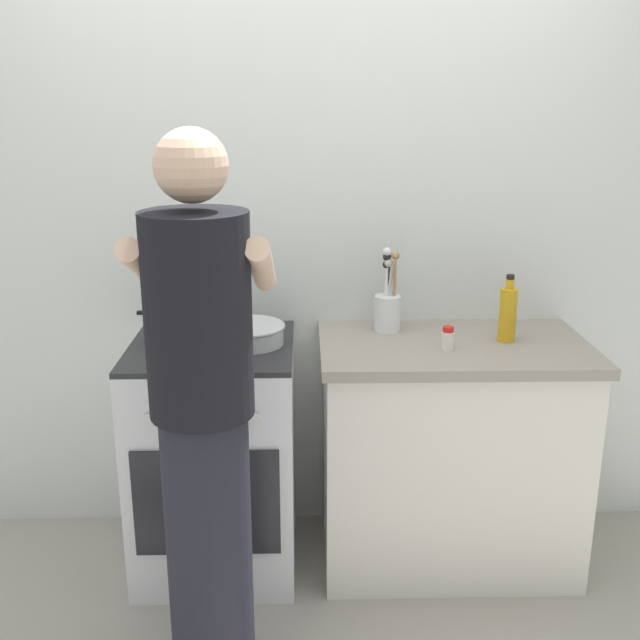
{
  "coord_description": "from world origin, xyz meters",
  "views": [
    {
      "loc": [
        -0.01,
        -2.46,
        1.77
      ],
      "look_at": [
        0.05,
        0.12,
        1.0
      ],
      "focal_mm": 41.77,
      "sensor_mm": 36.0,
      "label": 1
    }
  ],
  "objects_px": {
    "mixing_bowl": "(249,333)",
    "person": "(204,424)",
    "stove_range": "(216,455)",
    "oil_bottle": "(508,313)",
    "spice_bottle": "(448,338)",
    "utensil_crock": "(388,305)",
    "pot": "(173,327)"
  },
  "relations": [
    {
      "from": "mixing_bowl",
      "to": "person",
      "type": "xyz_separation_m",
      "value": [
        -0.09,
        -0.62,
        -0.08
      ]
    },
    {
      "from": "stove_range",
      "to": "pot",
      "type": "bearing_deg",
      "value": 170.82
    },
    {
      "from": "mixing_bowl",
      "to": "person",
      "type": "bearing_deg",
      "value": -98.32
    },
    {
      "from": "utensil_crock",
      "to": "mixing_bowl",
      "type": "bearing_deg",
      "value": -163.42
    },
    {
      "from": "oil_bottle",
      "to": "utensil_crock",
      "type": "bearing_deg",
      "value": 162.11
    },
    {
      "from": "pot",
      "to": "person",
      "type": "xyz_separation_m",
      "value": [
        0.19,
        -0.64,
        -0.1
      ]
    },
    {
      "from": "mixing_bowl",
      "to": "spice_bottle",
      "type": "bearing_deg",
      "value": -6.06
    },
    {
      "from": "stove_range",
      "to": "pot",
      "type": "xyz_separation_m",
      "value": [
        -0.14,
        0.02,
        0.51
      ]
    },
    {
      "from": "spice_bottle",
      "to": "person",
      "type": "bearing_deg",
      "value": -146.18
    },
    {
      "from": "mixing_bowl",
      "to": "person",
      "type": "distance_m",
      "value": 0.63
    },
    {
      "from": "mixing_bowl",
      "to": "oil_bottle",
      "type": "xyz_separation_m",
      "value": [
        0.96,
        0.02,
        0.06
      ]
    },
    {
      "from": "pot",
      "to": "utensil_crock",
      "type": "relative_size",
      "value": 0.78
    },
    {
      "from": "pot",
      "to": "oil_bottle",
      "type": "height_order",
      "value": "oil_bottle"
    },
    {
      "from": "spice_bottle",
      "to": "person",
      "type": "height_order",
      "value": "person"
    },
    {
      "from": "oil_bottle",
      "to": "spice_bottle",
      "type": "bearing_deg",
      "value": -158.27
    },
    {
      "from": "stove_range",
      "to": "spice_bottle",
      "type": "xyz_separation_m",
      "value": [
        0.86,
        -0.07,
        0.49
      ]
    },
    {
      "from": "spice_bottle",
      "to": "person",
      "type": "distance_m",
      "value": 0.98
    },
    {
      "from": "mixing_bowl",
      "to": "person",
      "type": "relative_size",
      "value": 0.16
    },
    {
      "from": "oil_bottle",
      "to": "person",
      "type": "xyz_separation_m",
      "value": [
        -1.05,
        -0.64,
        -0.15
      ]
    },
    {
      "from": "mixing_bowl",
      "to": "person",
      "type": "height_order",
      "value": "person"
    },
    {
      "from": "pot",
      "to": "mixing_bowl",
      "type": "xyz_separation_m",
      "value": [
        0.28,
        -0.02,
        -0.02
      ]
    },
    {
      "from": "mixing_bowl",
      "to": "utensil_crock",
      "type": "xyz_separation_m",
      "value": [
        0.53,
        0.16,
        0.06
      ]
    },
    {
      "from": "spice_bottle",
      "to": "oil_bottle",
      "type": "xyz_separation_m",
      "value": [
        0.24,
        0.09,
        0.07
      ]
    },
    {
      "from": "stove_range",
      "to": "oil_bottle",
      "type": "height_order",
      "value": "oil_bottle"
    },
    {
      "from": "oil_bottle",
      "to": "person",
      "type": "distance_m",
      "value": 1.23
    },
    {
      "from": "mixing_bowl",
      "to": "stove_range",
      "type": "bearing_deg",
      "value": -178.03
    },
    {
      "from": "stove_range",
      "to": "mixing_bowl",
      "type": "distance_m",
      "value": 0.51
    },
    {
      "from": "stove_range",
      "to": "utensil_crock",
      "type": "xyz_separation_m",
      "value": [
        0.67,
        0.16,
        0.55
      ]
    },
    {
      "from": "utensil_crock",
      "to": "person",
      "type": "distance_m",
      "value": 1.0
    },
    {
      "from": "spice_bottle",
      "to": "stove_range",
      "type": "bearing_deg",
      "value": 175.24
    },
    {
      "from": "pot",
      "to": "person",
      "type": "relative_size",
      "value": 0.15
    },
    {
      "from": "utensil_crock",
      "to": "spice_bottle",
      "type": "distance_m",
      "value": 0.31
    }
  ]
}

